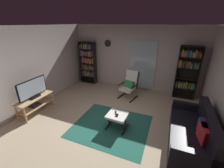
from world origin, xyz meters
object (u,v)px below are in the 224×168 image
object	(u,v)px
television	(33,89)
ottoman	(117,117)
wall_clock	(108,43)
tv_remote	(116,113)
lounge_armchair	(130,84)
bookshelf_near_sofa	(187,71)
leather_sofa	(193,133)
tv_stand	(36,102)
bookshelf_near_tv	(88,61)
cell_phone	(117,115)

from	to	relation	value
television	ottoman	xyz separation A→B (m)	(2.64, 0.25, -0.47)
ottoman	wall_clock	bearing A→B (deg)	117.83
television	tv_remote	world-z (taller)	television
television	lounge_armchair	xyz separation A→B (m)	(2.44, 2.13, -0.28)
bookshelf_near_sofa	leather_sofa	world-z (taller)	bookshelf_near_sofa
tv_stand	bookshelf_near_sofa	bearing A→B (deg)	33.73
bookshelf_near_tv	lounge_armchair	xyz separation A→B (m)	(2.20, -0.76, -0.48)
ottoman	cell_phone	world-z (taller)	cell_phone
bookshelf_near_tv	wall_clock	size ratio (longest dim) A/B	6.54
lounge_armchair	wall_clock	world-z (taller)	wall_clock
lounge_armchair	ottoman	distance (m)	1.90
bookshelf_near_tv	cell_phone	size ratio (longest dim) A/B	13.54
ottoman	wall_clock	size ratio (longest dim) A/B	1.87
lounge_armchair	tv_remote	world-z (taller)	lounge_armchair
television	bookshelf_near_tv	distance (m)	2.91
television	bookshelf_near_tv	xyz separation A→B (m)	(0.23, 2.89, 0.20)
bookshelf_near_sofa	tv_remote	distance (m)	3.21
leather_sofa	lounge_armchair	distance (m)	2.70
tv_stand	bookshelf_near_sofa	world-z (taller)	bookshelf_near_sofa
ottoman	cell_phone	distance (m)	0.09
lounge_armchair	tv_remote	size ratio (longest dim) A/B	7.10
tv_stand	bookshelf_near_sofa	distance (m)	5.29
television	wall_clock	size ratio (longest dim) A/B	3.40
television	ottoman	bearing A→B (deg)	5.42
bookshelf_near_sofa	wall_clock	size ratio (longest dim) A/B	6.72
bookshelf_near_tv	wall_clock	xyz separation A→B (m)	(0.92, 0.17, 0.84)
leather_sofa	wall_clock	world-z (taller)	wall_clock
wall_clock	leather_sofa	bearing A→B (deg)	-39.31
television	lounge_armchair	size ratio (longest dim) A/B	0.97
bookshelf_near_sofa	leather_sofa	bearing A→B (deg)	-87.61
bookshelf_near_sofa	tv_remote	world-z (taller)	bookshelf_near_sofa
bookshelf_near_tv	cell_phone	bearing A→B (deg)	-48.12
ottoman	television	bearing A→B (deg)	-174.58
tv_stand	bookshelf_near_tv	distance (m)	2.99
tv_remote	bookshelf_near_sofa	bearing A→B (deg)	33.74
tv_stand	bookshelf_near_tv	bearing A→B (deg)	85.36
bookshelf_near_tv	wall_clock	distance (m)	1.25
television	cell_phone	size ratio (longest dim) A/B	7.05
leather_sofa	tv_stand	bearing A→B (deg)	-175.33
tv_remote	cell_phone	bearing A→B (deg)	-77.87
tv_remote	cell_phone	distance (m)	0.12
bookshelf_near_tv	ottoman	world-z (taller)	bookshelf_near_tv
bookshelf_near_tv	leather_sofa	bearing A→B (deg)	-30.97
lounge_armchair	ottoman	size ratio (longest dim) A/B	1.89
bookshelf_near_sofa	leather_sofa	distance (m)	2.66
tv_stand	ottoman	bearing A→B (deg)	5.60
lounge_armchair	bookshelf_near_tv	bearing A→B (deg)	160.94
tv_stand	lounge_armchair	world-z (taller)	lounge_armchair
ottoman	tv_remote	world-z (taller)	tv_remote
tv_remote	wall_clock	size ratio (longest dim) A/B	0.50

